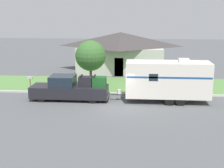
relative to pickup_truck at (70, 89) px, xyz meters
The scene contains 8 objects.
ground_plane 4.49m from the pickup_truck, 24.04° to the right, with size 120.00×120.00×0.00m, color #515456.
curb_strip 4.55m from the pickup_truck, 26.02° to the left, with size 80.00×0.30×0.14m.
lawn_strip 6.96m from the pickup_truck, 54.42° to the left, with size 80.00×7.00×0.03m.
house_across_street 13.71m from the pickup_truck, 75.38° to the left, with size 10.72×7.44×4.72m.
pickup_truck is the anchor object (origin of this frame).
travel_trailer 8.00m from the pickup_truck, ahead, with size 7.93×2.22×3.57m.
mailbox 5.41m from the pickup_truck, 145.91° to the left, with size 0.48×0.20×1.24m.
tree_in_yard 4.90m from the pickup_truck, 75.88° to the left, with size 2.89×2.89×4.55m.
Camera 1 is at (1.45, -22.88, 7.23)m, focal length 50.00 mm.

